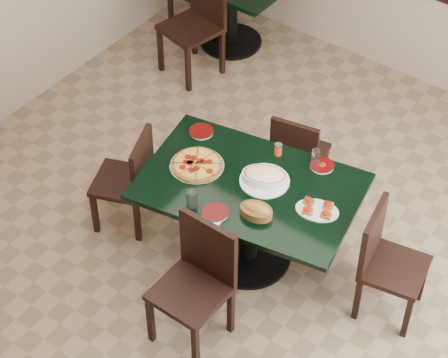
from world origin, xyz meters
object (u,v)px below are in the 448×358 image
Objects in this scene: pepperoni_pizza at (197,165)px; bread_basket at (256,211)px; chair_right at (384,258)px; lasagna_casserole at (265,177)px; back_chair_near at (198,17)px; chair_near at (198,276)px; chair_far at (297,153)px; bruschetta_platter at (317,209)px; main_table at (249,203)px; chair_left at (131,177)px.

pepperoni_pizza is 1.55× the size of bread_basket.
bread_basket is at bearing 106.14° from chair_right.
chair_right is 0.97m from lasagna_casserole.
lasagna_casserole is 1.49× the size of bread_basket.
chair_near is at bearing -39.72° from back_chair_near.
chair_far reaches higher than bruschetta_platter.
bread_basket is (0.20, -0.21, 0.22)m from main_table.
chair_right is 1.93m from chair_left.
chair_right is 2.31× the size of pepperoni_pizza.
lasagna_casserole is at bearing 90.86° from chair_far.
chair_far is 1.28m from chair_left.
chair_left is at bearing 170.07° from bread_basket.
back_chair_near reaches higher than main_table.
chair_far is 0.77m from lasagna_casserole.
chair_far is at bearing 97.58° from chair_near.
chair_far is 0.82× the size of back_chair_near.
back_chair_near is 2.89× the size of bruschetta_platter.
pepperoni_pizza is (-0.50, 0.64, 0.24)m from chair_near.
bruschetta_platter is (0.59, -0.69, 0.33)m from chair_far.
chair_near is 0.57m from bread_basket.
chair_left is at bearing 154.71° from chair_near.
main_table is 1.66× the size of back_chair_near.
bread_basket is (0.10, 0.50, 0.26)m from chair_near.
chair_near is at bearing 85.55° from chair_far.
chair_near is at bearing -135.76° from bruschetta_platter.
bruschetta_platter is at bearing 30.36° from bread_basket.
pepperoni_pizza is at bearing 156.64° from bread_basket.
back_chair_near is at bearing 125.41° from bread_basket.
main_table is at bearing -151.85° from lasagna_casserole.
main_table is 1.93× the size of chair_left.
bread_basket is at bearing -90.98° from lasagna_casserole.
chair_near reaches higher than chair_far.
main_table is 0.77m from chair_far.
chair_near is 0.84m from pepperoni_pizza.
pepperoni_pizza is at bearing 179.40° from main_table.
lasagna_casserole is 0.32m from bread_basket.
lasagna_casserole reaches higher than chair_far.
bruschetta_platter is at bearing 94.33° from chair_right.
chair_near reaches higher than chair_right.
chair_far is 2.36× the size of bruschetta_platter.
bread_basket is (1.92, -1.84, 0.23)m from back_chair_near.
lasagna_casserole is (-0.91, -0.10, 0.30)m from chair_right.
chair_right is at bearing 10.79° from pepperoni_pizza.
chair_near reaches higher than bruschetta_platter.
chair_left is 0.61m from pepperoni_pizza.
chair_left is 2.03m from back_chair_near.
chair_right is 3.57× the size of bread_basket.
chair_left is 2.31× the size of lasagna_casserole.
chair_near is 2.97m from back_chair_near.
chair_near is (0.19, -1.47, 0.09)m from chair_far.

